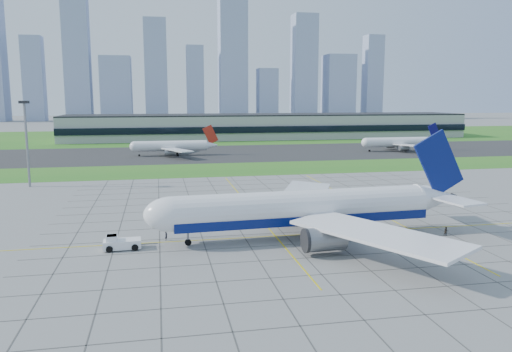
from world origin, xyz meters
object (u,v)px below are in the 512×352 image
Objects in this scene: crew_far at (446,231)px; distant_jet_1 at (172,146)px; light_mast at (26,133)px; pushback_tug at (120,243)px; airliner at (305,209)px; crew_near at (166,236)px; distant_jet_2 at (400,142)px.

distant_jet_1 reaches higher than crew_far.
light_mast is at bearing 149.62° from crew_far.
crew_far is (61.22, -3.37, -0.24)m from pushback_tug.
airliner is at bearing -46.48° from light_mast.
distant_jet_1 is at bearing 81.72° from pushback_tug.
distant_jet_1 is at bearing 115.97° from crew_far.
distant_jet_1 is (5.43, 140.19, 3.64)m from crew_near.
distant_jet_2 is (64.68, 146.18, 3.56)m from crew_far.
airliner is 26.70m from crew_near.
crew_far is at bearing -12.49° from airliner.
distant_jet_1 is at bearing 58.99° from light_mast.
crew_far reaches higher than crew_near.
pushback_tug is at bearing 148.35° from crew_near.
pushback_tug is at bearing 179.04° from airliner.
distant_jet_1 is 1.00× the size of distant_jet_2.
pushback_tug is at bearing -95.33° from distant_jet_1.
distant_jet_1 reaches higher than crew_near.
distant_jet_1 reaches higher than pushback_tug.
airliner is at bearing -0.96° from pushback_tug.
distant_jet_1 is (44.69, 74.35, -11.70)m from light_mast.
pushback_tug is 190.41m from distant_jet_2.
light_mast is at bearing 130.58° from airliner.
crew_near is (-26.12, 2.99, -4.70)m from airliner.
crew_far is at bearing -67.15° from crew_near.
light_mast is 173.55m from distant_jet_2.
airliner is 6.85× the size of pushback_tug.
light_mast is at bearing 111.08° from pushback_tug.
crew_near is at bearing 179.99° from crew_far.
pushback_tug reaches higher than crew_far.
crew_near is at bearing 24.48° from pushback_tug.
light_mast is 95.52m from airliner.
light_mast reaches higher than pushback_tug.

